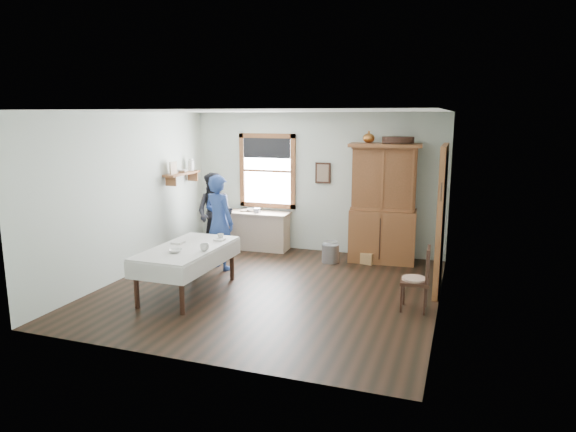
{
  "coord_description": "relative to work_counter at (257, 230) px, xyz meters",
  "views": [
    {
      "loc": [
        2.75,
        -7.05,
        2.64
      ],
      "look_at": [
        0.19,
        0.3,
        1.11
      ],
      "focal_mm": 32.0,
      "sensor_mm": 36.0,
      "label": 1
    }
  ],
  "objects": [
    {
      "name": "framed_picture",
      "position": [
        1.28,
        0.26,
        1.17
      ],
      "size": [
        0.3,
        0.04,
        0.4
      ],
      "primitive_type": "cube",
      "color": "black",
      "rests_on": "room"
    },
    {
      "name": "table_bowl",
      "position": [
        0.03,
        -3.09,
        0.37
      ],
      "size": [
        0.29,
        0.29,
        0.05
      ],
      "primitive_type": "imported",
      "rotation": [
        0.0,
        0.0,
        0.43
      ],
      "color": "silver",
      "rests_on": "dining_table"
    },
    {
      "name": "table_cup_a",
      "position": [
        0.38,
        -2.87,
        0.39
      ],
      "size": [
        0.14,
        0.14,
        0.11
      ],
      "primitive_type": "imported",
      "rotation": [
        0.0,
        0.0,
        0.05
      ],
      "color": "silver",
      "rests_on": "dining_table"
    },
    {
      "name": "wall_shelf",
      "position": [
        -1.24,
        -0.66,
        1.2
      ],
      "size": [
        0.24,
        1.0,
        0.44
      ],
      "color": "brown",
      "rests_on": "room"
    },
    {
      "name": "doorway",
      "position": [
        3.59,
        -1.35,
        0.79
      ],
      "size": [
        0.09,
        1.14,
        2.22
      ],
      "color": "#433830",
      "rests_on": "room"
    },
    {
      "name": "dining_table",
      "position": [
        0.03,
        -2.75,
        -0.02
      ],
      "size": [
        0.96,
        1.8,
        0.72
      ],
      "primitive_type": "cube",
      "rotation": [
        0.0,
        0.0,
        -0.01
      ],
      "color": "silver",
      "rests_on": "room"
    },
    {
      "name": "window",
      "position": [
        0.13,
        0.27,
        1.25
      ],
      "size": [
        1.18,
        0.07,
        1.48
      ],
      "color": "white",
      "rests_on": "room"
    },
    {
      "name": "table_cup_b",
      "position": [
        0.29,
        -2.16,
        0.39
      ],
      "size": [
        0.11,
        0.11,
        0.09
      ],
      "primitive_type": "imported",
      "rotation": [
        0.0,
        0.0,
        -0.15
      ],
      "color": "silver",
      "rests_on": "dining_table"
    },
    {
      "name": "room",
      "position": [
        1.13,
        -2.2,
        0.97
      ],
      "size": [
        5.01,
        5.01,
        2.7
      ],
      "color": "black",
      "rests_on": "ground"
    },
    {
      "name": "china_hutch",
      "position": [
        2.51,
        -0.08,
        0.7
      ],
      "size": [
        1.31,
        0.7,
        2.16
      ],
      "primitive_type": "cube",
      "rotation": [
        0.0,
        0.0,
        0.08
      ],
      "color": "brown",
      "rests_on": "room"
    },
    {
      "name": "figure_dark",
      "position": [
        -0.6,
        -0.6,
        0.35
      ],
      "size": [
        0.72,
        0.57,
        1.46
      ],
      "primitive_type": "imported",
      "rotation": [
        0.0,
        0.0,
        -0.02
      ],
      "color": "black",
      "rests_on": "room"
    },
    {
      "name": "rug_beater",
      "position": [
        3.58,
        -1.9,
        1.34
      ],
      "size": [
        0.01,
        0.27,
        0.27
      ],
      "primitive_type": "torus",
      "rotation": [
        0.0,
        1.57,
        0.0
      ],
      "color": "black",
      "rests_on": "room"
    },
    {
      "name": "pail",
      "position": [
        1.64,
        -0.44,
        -0.21
      ],
      "size": [
        0.38,
        0.38,
        0.34
      ],
      "primitive_type": "cube",
      "rotation": [
        0.0,
        0.0,
        0.25
      ],
      "color": "#94969C",
      "rests_on": "room"
    },
    {
      "name": "shelf_bowl",
      "position": [
        -1.24,
        -0.65,
        1.22
      ],
      "size": [
        0.22,
        0.22,
        0.05
      ],
      "primitive_type": "imported",
      "color": "silver",
      "rests_on": "wall_shelf"
    },
    {
      "name": "wicker_basket",
      "position": [
        2.25,
        -0.27,
        -0.27
      ],
      "size": [
        0.4,
        0.32,
        0.2
      ],
      "primitive_type": "cube",
      "rotation": [
        0.0,
        0.0,
        -0.25
      ],
      "color": "tan",
      "rests_on": "room"
    },
    {
      "name": "woman_blue",
      "position": [
        -0.08,
        -1.47,
        0.39
      ],
      "size": [
        0.65,
        0.52,
        1.53
      ],
      "primitive_type": "imported",
      "rotation": [
        0.0,
        0.0,
        2.83
      ],
      "color": "navy",
      "rests_on": "room"
    },
    {
      "name": "counter_bowl",
      "position": [
        -0.11,
        0.03,
        0.41
      ],
      "size": [
        0.23,
        0.23,
        0.06
      ],
      "primitive_type": "imported",
      "rotation": [
        0.0,
        0.0,
        0.28
      ],
      "color": "silver",
      "rests_on": "work_counter"
    },
    {
      "name": "counter_book",
      "position": [
        -0.34,
        0.04,
        0.39
      ],
      "size": [
        0.22,
        0.26,
        0.02
      ],
      "primitive_type": "imported",
      "rotation": [
        0.0,
        0.0,
        0.22
      ],
      "color": "#7D6753",
      "rests_on": "work_counter"
    },
    {
      "name": "spindle_chair",
      "position": [
        3.32,
        -2.34,
        0.08
      ],
      "size": [
        0.45,
        0.45,
        0.91
      ],
      "primitive_type": "cube",
      "rotation": [
        0.0,
        0.0,
        0.07
      ],
      "color": "black",
      "rests_on": "room"
    },
    {
      "name": "work_counter",
      "position": [
        0.0,
        0.0,
        0.0
      ],
      "size": [
        1.33,
        0.54,
        0.75
      ],
      "primitive_type": "cube",
      "rotation": [
        0.0,
        0.0,
        0.03
      ],
      "color": "tan",
      "rests_on": "room"
    }
  ]
}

